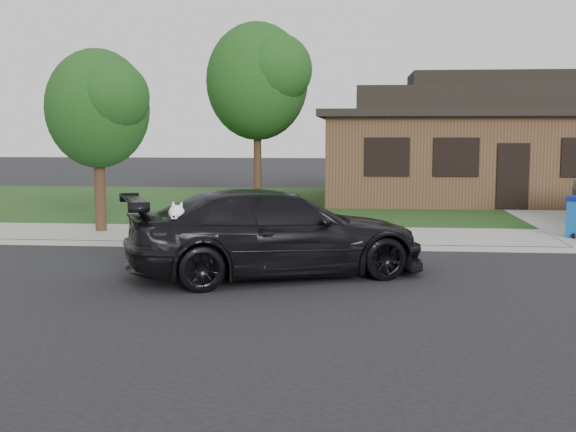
{
  "coord_description": "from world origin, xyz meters",
  "views": [
    {
      "loc": [
        -1.03,
        -12.6,
        2.64
      ],
      "look_at": [
        -2.25,
        0.5,
        1.1
      ],
      "focal_mm": 45.0,
      "sensor_mm": 36.0,
      "label": 1
    }
  ],
  "objects": [
    {
      "name": "house",
      "position": [
        4.0,
        15.0,
        2.13
      ],
      "size": [
        12.6,
        8.6,
        4.65
      ],
      "color": "#422B1C",
      "rests_on": "ground"
    },
    {
      "name": "tree_0",
      "position": [
        -4.34,
        12.88,
        4.48
      ],
      "size": [
        3.78,
        3.6,
        6.34
      ],
      "color": "#332114",
      "rests_on": "ground"
    },
    {
      "name": "curb",
      "position": [
        0.0,
        3.5,
        0.06
      ],
      "size": [
        60.0,
        0.12,
        0.12
      ],
      "primitive_type": "cube",
      "color": "gray",
      "rests_on": "ground"
    },
    {
      "name": "lawn",
      "position": [
        0.0,
        13.0,
        0.07
      ],
      "size": [
        60.0,
        13.0,
        0.13
      ],
      "primitive_type": "cube",
      "color": "#193814",
      "rests_on": "ground"
    },
    {
      "name": "sidewalk",
      "position": [
        0.0,
        5.0,
        0.06
      ],
      "size": [
        60.0,
        3.0,
        0.12
      ],
      "primitive_type": "cube",
      "color": "gray",
      "rests_on": "ground"
    },
    {
      "name": "ground",
      "position": [
        0.0,
        0.0,
        0.0
      ],
      "size": [
        120.0,
        120.0,
        0.0
      ],
      "primitive_type": "plane",
      "color": "black",
      "rests_on": "ground"
    },
    {
      "name": "tree_2",
      "position": [
        -7.38,
        5.11,
        3.27
      ],
      "size": [
        2.73,
        2.6,
        4.59
      ],
      "color": "#332114",
      "rests_on": "ground"
    },
    {
      "name": "sedan",
      "position": [
        -2.45,
        0.4,
        0.8
      ],
      "size": [
        5.95,
        4.16,
        1.6
      ],
      "rotation": [
        0.0,
        0.0,
        1.96
      ],
      "color": "black",
      "rests_on": "ground"
    }
  ]
}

